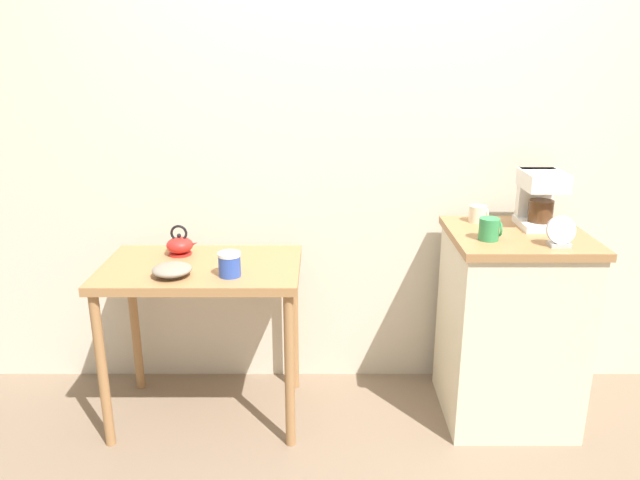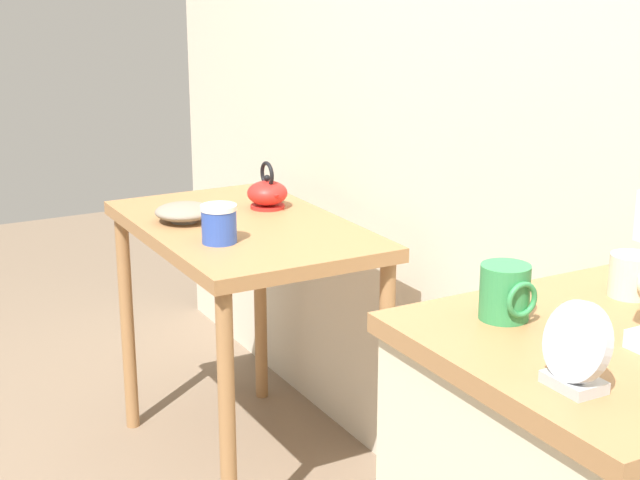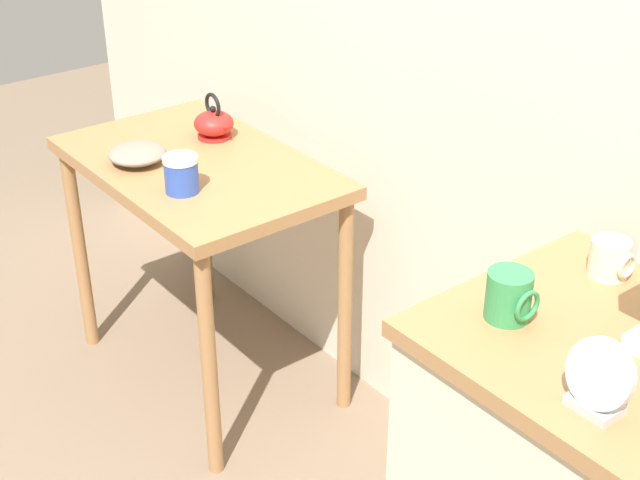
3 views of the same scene
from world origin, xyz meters
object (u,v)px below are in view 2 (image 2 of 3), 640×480
Objects in this scene: mug_small_cream at (632,276)px; table_clock at (576,351)px; teakettle at (268,193)px; mug_tall_green at (506,292)px; canister_enamel at (219,224)px; bowl_stoneware at (184,212)px.

table_clock reaches higher than mug_small_cream.
mug_tall_green is (1.39, -0.22, 0.14)m from teakettle.
mug_tall_green reaches higher than teakettle.
mug_small_cream reaches higher than teakettle.
table_clock is at bearing -10.54° from teakettle.
canister_enamel is 1.20× the size of mug_small_cream.
teakettle is (-0.03, 0.28, 0.02)m from bowl_stoneware.
canister_enamel is (0.27, -0.28, 0.01)m from teakettle.
bowl_stoneware is 1.62× the size of canister_enamel.
mug_tall_green reaches higher than canister_enamel.
bowl_stoneware is at bearing 179.13° from table_clock.
mug_tall_green reaches higher than bowl_stoneware.
teakettle reaches higher than bowl_stoneware.
table_clock is at bearing -0.87° from bowl_stoneware.
teakettle is 1.57× the size of mug_tall_green.
table_clock is at bearing -1.27° from canister_enamel.
mug_tall_green is at bearing 2.82° from bowl_stoneware.
mug_small_cream is at bearing 16.67° from canister_enamel.
mug_tall_green is 0.73× the size of table_clock.
table_clock reaches higher than bowl_stoneware.
mug_tall_green is (1.37, 0.07, 0.16)m from bowl_stoneware.
mug_tall_green is at bearing -8.86° from teakettle.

